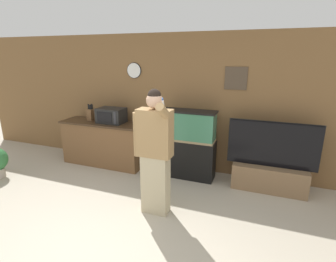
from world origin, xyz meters
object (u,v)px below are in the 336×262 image
(microwave, at_px, (111,115))
(tv_on_stand, at_px, (270,170))
(aquarium_on_stand, at_px, (187,144))
(counter_island, at_px, (104,143))
(knife_block, at_px, (90,114))
(person_standing, at_px, (154,151))

(microwave, height_order, tv_on_stand, microwave)
(microwave, relative_size, aquarium_on_stand, 0.42)
(microwave, bearing_deg, counter_island, -171.21)
(counter_island, distance_m, aquarium_on_stand, 1.80)
(knife_block, relative_size, tv_on_stand, 0.24)
(person_standing, bearing_deg, microwave, 139.52)
(aquarium_on_stand, bearing_deg, person_standing, -94.40)
(knife_block, bearing_deg, tv_on_stand, -0.16)
(counter_island, bearing_deg, knife_block, 171.71)
(microwave, relative_size, tv_on_stand, 0.37)
(knife_block, bearing_deg, counter_island, -8.29)
(knife_block, xyz_separation_m, tv_on_stand, (3.54, -0.01, -0.68))
(knife_block, relative_size, aquarium_on_stand, 0.27)
(microwave, xyz_separation_m, aquarium_on_stand, (1.58, -0.00, -0.41))
(knife_block, height_order, aquarium_on_stand, aquarium_on_stand)
(counter_island, xyz_separation_m, microwave, (0.21, 0.03, 0.60))
(aquarium_on_stand, relative_size, tv_on_stand, 0.89)
(microwave, bearing_deg, knife_block, 178.59)
(counter_island, height_order, microwave, microwave)
(tv_on_stand, relative_size, person_standing, 0.80)
(knife_block, bearing_deg, aquarium_on_stand, -0.35)
(counter_island, distance_m, person_standing, 2.15)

